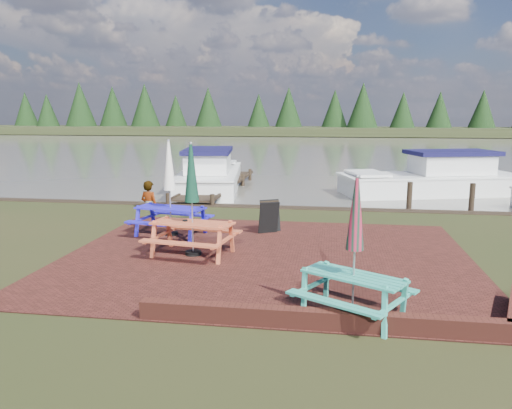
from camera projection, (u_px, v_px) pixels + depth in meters
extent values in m
plane|color=black|center=(260.00, 271.00, 10.18)|extent=(120.00, 120.00, 0.00)
cube|color=#351611|center=(266.00, 257.00, 11.15)|extent=(9.00, 7.50, 0.02)
cube|color=#4C1E16|center=(335.00, 321.00, 7.40)|extent=(6.00, 0.22, 0.30)
cube|color=#4B4941|center=(318.00, 148.00, 46.14)|extent=(120.00, 60.00, 0.02)
cube|color=black|center=(324.00, 131.00, 74.24)|extent=(120.00, 10.00, 1.20)
cube|color=teal|center=(354.00, 276.00, 7.83)|extent=(1.70, 1.36, 0.04)
cube|color=teal|center=(333.00, 303.00, 7.41)|extent=(1.49, 1.00, 0.04)
cube|color=teal|center=(371.00, 282.00, 8.34)|extent=(1.49, 1.00, 0.04)
cube|color=teal|center=(316.00, 286.00, 8.32)|extent=(0.77, 1.24, 0.66)
cube|color=teal|center=(395.00, 307.00, 7.45)|extent=(0.77, 1.24, 0.66)
cylinder|color=black|center=(352.00, 313.00, 7.94)|extent=(0.32, 0.32, 0.09)
cylinder|color=#B2B2B7|center=(355.00, 248.00, 7.75)|extent=(0.03, 0.03, 2.23)
cone|color=#A41735|center=(356.00, 214.00, 7.65)|extent=(0.29, 0.29, 1.12)
cube|color=#BF5331|center=(192.00, 223.00, 11.17)|extent=(1.91, 0.98, 0.04)
cube|color=#BF5331|center=(179.00, 243.00, 10.57)|extent=(1.84, 0.52, 0.04)
cube|color=#BF5331|center=(205.00, 229.00, 11.86)|extent=(1.84, 0.52, 0.04)
cube|color=#BF5331|center=(162.00, 237.00, 11.47)|extent=(0.32, 1.57, 0.75)
cube|color=#BF5331|center=(226.00, 242.00, 11.00)|extent=(0.32, 1.57, 0.75)
cylinder|color=black|center=(193.00, 253.00, 11.29)|extent=(0.36, 0.36, 0.10)
cylinder|color=#B2B2B7|center=(192.00, 201.00, 11.07)|extent=(0.04, 0.04, 2.53)
cone|color=#0D3021|center=(191.00, 173.00, 10.96)|extent=(0.32, 0.32, 1.27)
cube|color=#2219C2|center=(170.00, 208.00, 13.01)|extent=(1.89, 1.03, 0.04)
cube|color=#2219C2|center=(157.00, 224.00, 12.44)|extent=(1.81, 0.58, 0.04)
cube|color=#2219C2|center=(183.00, 214.00, 13.69)|extent=(1.81, 0.58, 0.04)
cube|color=#2219C2|center=(145.00, 220.00, 13.34)|extent=(0.38, 1.54, 0.74)
cube|color=#2219C2|center=(197.00, 224.00, 12.82)|extent=(0.38, 1.54, 0.74)
cylinder|color=black|center=(171.00, 234.00, 13.14)|extent=(0.36, 0.36, 0.10)
cylinder|color=#B2B2B7|center=(170.00, 189.00, 12.92)|extent=(0.04, 0.04, 2.49)
cone|color=silver|center=(169.00, 166.00, 12.81)|extent=(0.32, 0.32, 1.25)
cube|color=black|center=(269.00, 218.00, 13.20)|extent=(0.58, 0.44, 0.87)
cube|color=black|center=(270.00, 216.00, 13.49)|extent=(0.58, 0.44, 0.87)
cube|color=black|center=(270.00, 201.00, 13.27)|extent=(0.49, 0.29, 0.03)
cube|color=black|center=(219.00, 184.00, 21.86)|extent=(1.60, 9.00, 0.06)
cube|color=black|center=(202.00, 182.00, 21.96)|extent=(0.08, 9.00, 0.08)
cube|color=black|center=(236.00, 183.00, 21.73)|extent=(0.08, 9.00, 0.08)
cylinder|color=black|center=(168.00, 207.00, 17.64)|extent=(0.16, 0.16, 1.00)
cylinder|color=black|center=(212.00, 208.00, 17.40)|extent=(0.16, 0.16, 1.00)
cube|color=silver|center=(211.00, 183.00, 22.19)|extent=(3.40, 7.28, 1.00)
cube|color=silver|center=(210.00, 171.00, 22.09)|extent=(3.47, 7.42, 0.08)
cube|color=silver|center=(208.00, 162.00, 21.18)|extent=(2.14, 3.16, 0.85)
cube|color=#0F0E33|center=(208.00, 151.00, 21.09)|extent=(2.39, 3.61, 0.18)
cube|color=silver|center=(215.00, 162.00, 24.68)|extent=(2.20, 1.55, 0.10)
cube|color=silver|center=(430.00, 187.00, 20.88)|extent=(7.69, 4.46, 0.97)
cube|color=silver|center=(431.00, 175.00, 20.79)|extent=(7.84, 4.55, 0.08)
cube|color=silver|center=(451.00, 164.00, 20.82)|extent=(3.44, 2.60, 0.82)
cube|color=#0F0E33|center=(452.00, 153.00, 20.73)|extent=(3.92, 2.92, 0.17)
cube|color=silver|center=(367.00, 173.00, 20.41)|extent=(1.86, 2.42, 0.10)
imported|color=gray|center=(148.00, 181.00, 16.74)|extent=(0.79, 0.64, 1.86)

